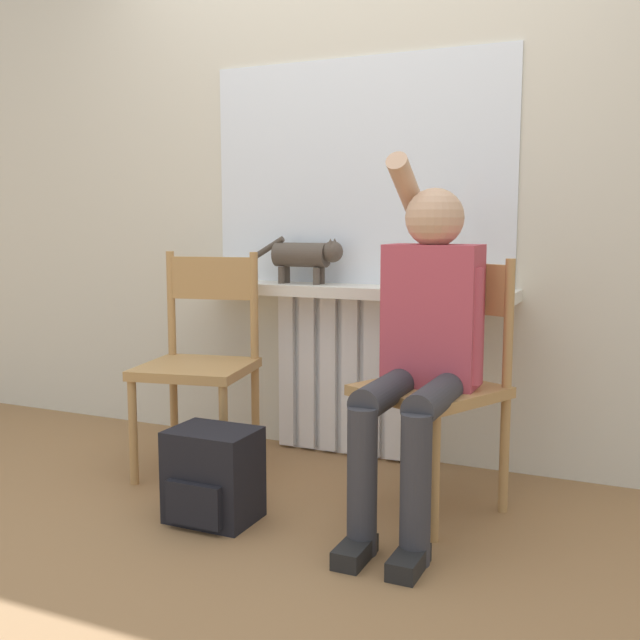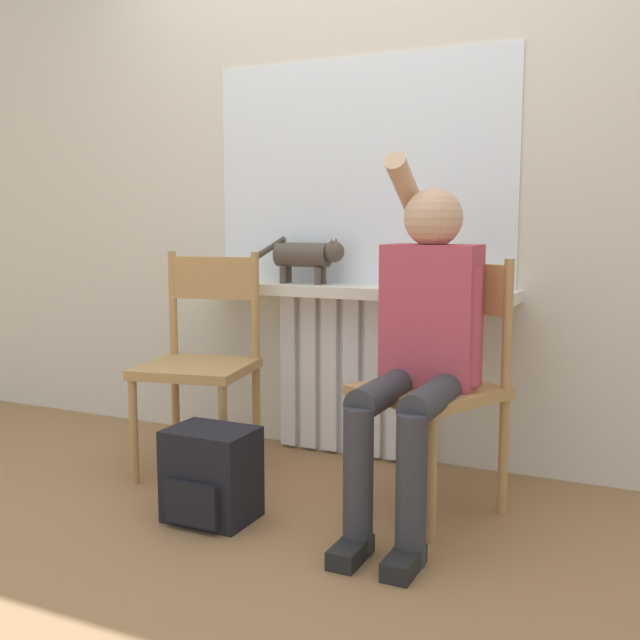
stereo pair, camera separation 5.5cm
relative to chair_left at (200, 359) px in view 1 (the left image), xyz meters
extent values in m
plane|color=olive|center=(0.52, -0.68, -0.49)|extent=(12.00, 12.00, 0.00)
cube|color=beige|center=(0.52, 0.55, 0.86)|extent=(7.00, 0.06, 2.70)
cube|color=white|center=(0.52, 0.49, -0.12)|extent=(0.76, 0.05, 0.75)
cube|color=white|center=(0.20, 0.44, -0.12)|extent=(0.08, 0.03, 0.72)
cube|color=white|center=(0.31, 0.44, -0.12)|extent=(0.08, 0.03, 0.72)
cube|color=white|center=(0.41, 0.44, -0.12)|extent=(0.08, 0.03, 0.72)
cube|color=white|center=(0.52, 0.44, -0.12)|extent=(0.08, 0.03, 0.72)
cube|color=white|center=(0.63, 0.44, -0.12)|extent=(0.08, 0.03, 0.72)
cube|color=white|center=(0.74, 0.44, -0.12)|extent=(0.08, 0.03, 0.72)
cube|color=white|center=(0.85, 0.44, -0.12)|extent=(0.08, 0.03, 0.72)
cube|color=silver|center=(0.52, 0.41, 0.28)|extent=(1.49, 0.23, 0.05)
cube|color=white|center=(0.52, 0.52, 0.81)|extent=(1.43, 0.01, 1.01)
cube|color=#B2844C|center=(0.01, -0.04, -0.03)|extent=(0.52, 0.52, 0.04)
cylinder|color=#B2844C|center=(-0.15, -0.28, -0.27)|extent=(0.04, 0.04, 0.44)
cylinder|color=#B2844C|center=(0.24, -0.20, -0.27)|extent=(0.04, 0.04, 0.44)
cylinder|color=#B2844C|center=(-0.22, 0.11, -0.27)|extent=(0.04, 0.04, 0.44)
cylinder|color=#B2844C|center=(0.17, 0.19, -0.27)|extent=(0.04, 0.04, 0.44)
cylinder|color=#B2844C|center=(-0.22, 0.11, 0.22)|extent=(0.04, 0.04, 0.47)
cylinder|color=#B2844C|center=(0.17, 0.19, 0.22)|extent=(0.04, 0.04, 0.47)
cube|color=#B2844C|center=(-0.03, 0.15, 0.34)|extent=(0.40, 0.10, 0.19)
cube|color=#B2844C|center=(1.04, -0.04, -0.03)|extent=(0.59, 0.59, 0.04)
cylinder|color=#B2844C|center=(0.77, -0.14, -0.27)|extent=(0.04, 0.04, 0.44)
cylinder|color=#B2844C|center=(1.13, -0.31, -0.27)|extent=(0.04, 0.04, 0.44)
cylinder|color=#B2844C|center=(0.94, 0.22, -0.27)|extent=(0.04, 0.04, 0.44)
cylinder|color=#B2844C|center=(1.30, 0.05, -0.27)|extent=(0.04, 0.04, 0.44)
cylinder|color=#B2844C|center=(0.94, 0.22, 0.22)|extent=(0.04, 0.04, 0.47)
cylinder|color=#B2844C|center=(1.30, 0.05, 0.22)|extent=(0.04, 0.04, 0.47)
cube|color=#B2844C|center=(1.12, 0.14, 0.34)|extent=(0.38, 0.19, 0.19)
cylinder|color=#333338|center=(0.95, -0.26, 0.00)|extent=(0.11, 0.47, 0.11)
cylinder|color=#333338|center=(1.13, -0.26, 0.00)|extent=(0.11, 0.47, 0.11)
cylinder|color=#333338|center=(0.95, -0.50, -0.25)|extent=(0.10, 0.10, 0.49)
cylinder|color=#333338|center=(1.13, -0.50, -0.25)|extent=(0.10, 0.10, 0.49)
cube|color=black|center=(0.95, -0.56, -0.46)|extent=(0.09, 0.20, 0.06)
cube|color=black|center=(1.13, -0.56, -0.46)|extent=(0.09, 0.20, 0.06)
cube|color=#B74251|center=(1.04, -0.02, 0.25)|extent=(0.34, 0.20, 0.52)
sphere|color=tan|center=(1.04, -0.02, 0.60)|extent=(0.21, 0.21, 0.21)
cylinder|color=tan|center=(0.92, 0.12, 0.65)|extent=(0.08, 0.50, 0.38)
cylinder|color=#B74251|center=(1.19, -0.06, 0.22)|extent=(0.08, 0.08, 0.42)
cylinder|color=#4C4238|center=(0.29, 0.41, 0.44)|extent=(0.25, 0.11, 0.11)
sphere|color=#4C4238|center=(0.45, 0.41, 0.46)|extent=(0.10, 0.10, 0.10)
cone|color=#4C4238|center=(0.45, 0.38, 0.50)|extent=(0.03, 0.03, 0.03)
cone|color=#4C4238|center=(0.45, 0.43, 0.50)|extent=(0.03, 0.03, 0.03)
cylinder|color=#4C4238|center=(0.38, 0.38, 0.34)|extent=(0.03, 0.03, 0.08)
cylinder|color=#4C4238|center=(0.38, 0.44, 0.34)|extent=(0.03, 0.03, 0.08)
cylinder|color=#4C4238|center=(0.20, 0.38, 0.34)|extent=(0.03, 0.03, 0.08)
cylinder|color=#4C4238|center=(0.20, 0.44, 0.34)|extent=(0.03, 0.03, 0.08)
cylinder|color=#4C4238|center=(0.12, 0.41, 0.47)|extent=(0.17, 0.03, 0.11)
cube|color=black|center=(0.35, -0.46, -0.32)|extent=(0.31, 0.23, 0.34)
cube|color=black|center=(0.35, -0.59, -0.39)|extent=(0.22, 0.03, 0.15)
camera|label=1|loc=(1.79, -2.68, 0.59)|focal=42.00mm
camera|label=2|loc=(1.84, -2.65, 0.59)|focal=42.00mm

